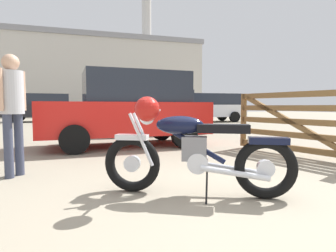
% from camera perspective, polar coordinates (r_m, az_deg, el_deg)
% --- Properties ---
extents(ground_plane, '(80.00, 80.00, 0.00)m').
position_cam_1_polar(ground_plane, '(2.95, 8.78, -14.98)').
color(ground_plane, gray).
extents(vintage_motorcycle, '(1.84, 1.16, 1.07)m').
position_cam_1_polar(vintage_motorcycle, '(2.97, 4.80, -5.05)').
color(vintage_motorcycle, black).
rests_on(vintage_motorcycle, ground_plane).
extents(timber_gate, '(0.69, 2.51, 1.60)m').
position_cam_1_polar(timber_gate, '(5.72, 26.61, 1.06)').
color(timber_gate, brown).
rests_on(timber_gate, ground_plane).
extents(bystander, '(0.31, 0.39, 1.66)m').
position_cam_1_polar(bystander, '(4.28, -29.59, 4.31)').
color(bystander, '#383D51').
rests_on(bystander, ground_plane).
extents(blue_hatchback_right, '(4.27, 2.06, 1.67)m').
position_cam_1_polar(blue_hatchback_right, '(9.71, -4.37, 3.34)').
color(blue_hatchback_right, black).
rests_on(blue_hatchback_right, ground_plane).
extents(dark_sedan_left, '(4.10, 2.26, 1.78)m').
position_cam_1_polar(dark_sedan_left, '(13.69, 0.06, 3.91)').
color(dark_sedan_left, black).
rests_on(dark_sedan_left, ground_plane).
extents(red_hatchback_near, '(4.88, 2.39, 1.74)m').
position_cam_1_polar(red_hatchback_near, '(17.36, 8.25, 3.99)').
color(red_hatchback_near, black).
rests_on(red_hatchback_near, ground_plane).
extents(pale_sedan_back, '(3.92, 1.86, 1.78)m').
position_cam_1_polar(pale_sedan_back, '(6.75, -8.13, 3.67)').
color(pale_sedan_back, black).
rests_on(pale_sedan_back, ground_plane).
extents(silver_sedan_mid, '(4.71, 1.99, 1.74)m').
position_cam_1_polar(silver_sedan_mid, '(19.04, -24.59, 3.67)').
color(silver_sedan_mid, black).
rests_on(silver_sedan_mid, ground_plane).
extents(industrial_building, '(20.31, 11.69, 17.23)m').
position_cam_1_polar(industrial_building, '(32.62, -12.79, 9.51)').
color(industrial_building, beige).
rests_on(industrial_building, ground_plane).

